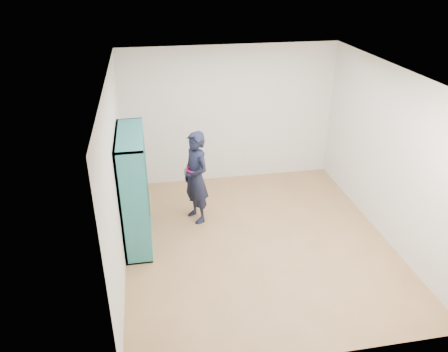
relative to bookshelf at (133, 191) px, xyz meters
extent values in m
plane|color=#997145|center=(1.83, -0.40, -0.86)|extent=(4.50, 4.50, 0.00)
plane|color=white|center=(1.83, -0.40, 1.74)|extent=(4.50, 4.50, 0.00)
cube|color=silver|center=(-0.17, -0.40, 0.44)|extent=(0.02, 4.50, 2.60)
cube|color=silver|center=(3.83, -0.40, 0.44)|extent=(0.02, 4.50, 2.60)
cube|color=silver|center=(1.83, 1.85, 0.44)|extent=(4.00, 0.02, 2.60)
cube|color=silver|center=(1.83, -2.65, 0.44)|extent=(4.00, 0.02, 2.60)
cube|color=teal|center=(0.03, -0.64, 0.02)|extent=(0.38, 0.03, 1.76)
cube|color=teal|center=(0.03, 0.65, 0.02)|extent=(0.38, 0.03, 1.76)
cube|color=teal|center=(0.03, 0.00, -0.85)|extent=(0.38, 1.32, 0.03)
cube|color=teal|center=(0.03, 0.00, 0.89)|extent=(0.38, 1.32, 0.03)
cube|color=teal|center=(-0.15, 0.00, 0.02)|extent=(0.03, 1.32, 1.76)
cube|color=teal|center=(0.03, -0.21, 0.02)|extent=(0.36, 0.03, 1.70)
cube|color=teal|center=(0.03, 0.21, 0.02)|extent=(0.36, 0.03, 1.70)
cube|color=teal|center=(0.03, 0.00, -0.41)|extent=(0.36, 1.26, 0.03)
cube|color=teal|center=(0.03, 0.00, 0.02)|extent=(0.36, 1.26, 0.03)
cube|color=teal|center=(0.03, 0.00, 0.45)|extent=(0.36, 1.26, 0.03)
cube|color=beige|center=(0.05, -0.43, -0.79)|extent=(0.24, 0.15, 0.06)
cube|color=black|center=(0.06, -0.48, -0.28)|extent=(0.20, 0.18, 0.22)
cube|color=maroon|center=(0.06, -0.48, 0.19)|extent=(0.20, 0.18, 0.32)
cube|color=silver|center=(0.05, -0.43, 0.49)|extent=(0.24, 0.15, 0.06)
cube|color=navy|center=(0.06, -0.06, -0.66)|extent=(0.20, 0.18, 0.33)
cube|color=brown|center=(0.06, -0.06, -0.25)|extent=(0.20, 0.18, 0.28)
cube|color=#BFB28C|center=(0.05, 0.00, 0.08)|extent=(0.24, 0.15, 0.09)
cube|color=#26594C|center=(0.06, -0.06, 0.60)|extent=(0.20, 0.18, 0.28)
cube|color=beige|center=(0.06, 0.36, -0.67)|extent=(0.20, 0.18, 0.29)
cube|color=black|center=(0.05, 0.42, -0.35)|extent=(0.24, 0.15, 0.09)
cube|color=maroon|center=(0.06, 0.36, 0.16)|extent=(0.20, 0.18, 0.26)
cube|color=silver|center=(0.06, 0.36, 0.62)|extent=(0.20, 0.18, 0.32)
imported|color=black|center=(1.00, 0.42, -0.08)|extent=(0.57, 0.67, 1.55)
torus|color=#9E0C48|center=(1.00, 0.42, 0.08)|extent=(0.43, 0.43, 0.04)
cube|color=silver|center=(0.83, 0.44, 0.02)|extent=(0.05, 0.07, 0.12)
cube|color=black|center=(0.83, 0.44, 0.02)|extent=(0.05, 0.07, 0.12)
camera|label=1|loc=(0.32, -5.83, 3.11)|focal=35.00mm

